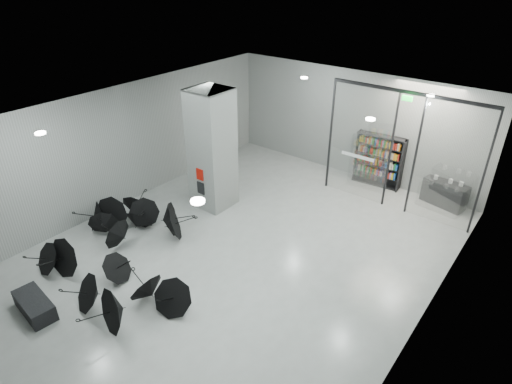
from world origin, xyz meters
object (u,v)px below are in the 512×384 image
Objects in this scene: umbrella_cluster at (124,248)px; bench at (35,305)px; shop_counter at (445,193)px; bookshelf at (379,160)px; column at (212,150)px.

bench is at bearing -88.19° from umbrella_cluster.
shop_counter is 0.25× the size of umbrella_cluster.
umbrella_cluster is at bearing -119.34° from bookshelf.
bench is at bearing -105.27° from shop_counter.
column is 2.79× the size of shop_counter.
umbrella_cluster is at bearing 98.05° from bench.
column is 4.15m from umbrella_cluster.
bookshelf is (3.64, 11.19, 0.76)m from bench.
umbrella_cluster reaches higher than shop_counter.
column is 3.11× the size of bench.
umbrella_cluster is at bearing -112.60° from shop_counter.
column is at bearing 91.00° from umbrella_cluster.
bookshelf is at bearing -166.71° from shop_counter.
bench is (0.15, -6.44, -1.79)m from column.
shop_counter is at bearing -5.82° from bookshelf.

